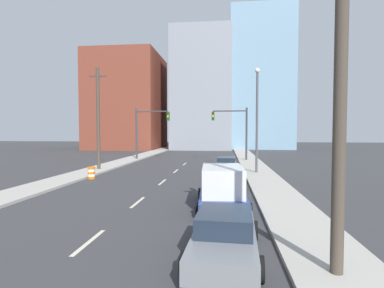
% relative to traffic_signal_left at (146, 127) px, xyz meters
% --- Properties ---
extents(sidewalk_left, '(2.69, 89.61, 0.16)m').
position_rel_traffic_signal_left_xyz_m(sidewalk_left, '(-1.96, 8.63, -4.24)').
color(sidewalk_left, '#ADA89E').
rests_on(sidewalk_left, ground).
extents(sidewalk_right, '(2.69, 89.61, 0.16)m').
position_rel_traffic_signal_left_xyz_m(sidewalk_right, '(13.25, 8.63, -4.24)').
color(sidewalk_right, '#ADA89E').
rests_on(sidewalk_right, ground).
extents(lane_stripe_at_8m, '(0.16, 2.40, 0.01)m').
position_rel_traffic_signal_left_xyz_m(lane_stripe_at_8m, '(5.64, -28.24, -4.31)').
color(lane_stripe_at_8m, beige).
rests_on(lane_stripe_at_8m, ground).
extents(lane_stripe_at_14m, '(0.16, 2.40, 0.01)m').
position_rel_traffic_signal_left_xyz_m(lane_stripe_at_14m, '(5.64, -22.53, -4.31)').
color(lane_stripe_at_14m, beige).
rests_on(lane_stripe_at_14m, ground).
extents(lane_stripe_at_20m, '(0.16, 2.40, 0.01)m').
position_rel_traffic_signal_left_xyz_m(lane_stripe_at_20m, '(5.64, -16.27, -4.31)').
color(lane_stripe_at_20m, beige).
rests_on(lane_stripe_at_20m, ground).
extents(lane_stripe_at_26m, '(0.16, 2.40, 0.01)m').
position_rel_traffic_signal_left_xyz_m(lane_stripe_at_26m, '(5.64, -10.21, -4.31)').
color(lane_stripe_at_26m, beige).
rests_on(lane_stripe_at_26m, ground).
extents(lane_stripe_at_32m, '(0.16, 2.40, 0.01)m').
position_rel_traffic_signal_left_xyz_m(lane_stripe_at_32m, '(5.64, -4.17, -4.31)').
color(lane_stripe_at_32m, beige).
rests_on(lane_stripe_at_32m, ground).
extents(building_brick_left, '(14.00, 16.00, 19.75)m').
position_rel_traffic_signal_left_xyz_m(building_brick_left, '(-10.52, 24.55, 5.56)').
color(building_brick_left, brown).
rests_on(building_brick_left, ground).
extents(building_office_center, '(12.00, 20.00, 24.11)m').
position_rel_traffic_signal_left_xyz_m(building_office_center, '(5.47, 28.55, 7.74)').
color(building_office_center, gray).
rests_on(building_office_center, ground).
extents(building_glass_right, '(13.00, 20.00, 29.09)m').
position_rel_traffic_signal_left_xyz_m(building_glass_right, '(17.68, 32.55, 10.23)').
color(building_glass_right, '#7A9EB7').
rests_on(building_glass_right, ground).
extents(traffic_signal_left, '(4.47, 0.35, 6.67)m').
position_rel_traffic_signal_left_xyz_m(traffic_signal_left, '(0.00, 0.00, 0.00)').
color(traffic_signal_left, '#38383D').
rests_on(traffic_signal_left, ground).
extents(traffic_signal_right, '(4.47, 0.35, 6.67)m').
position_rel_traffic_signal_left_xyz_m(traffic_signal_right, '(11.67, 0.00, 0.00)').
color(traffic_signal_right, '#38383D').
rests_on(traffic_signal_right, ground).
extents(utility_pole_right_near, '(1.60, 0.32, 9.66)m').
position_rel_traffic_signal_left_xyz_m(utility_pole_right_near, '(13.08, -29.97, 0.64)').
color(utility_pole_right_near, '#473D33').
rests_on(utility_pole_right_near, ground).
extents(utility_pole_left_mid, '(1.60, 0.32, 9.74)m').
position_rel_traffic_signal_left_xyz_m(utility_pole_left_mid, '(-1.73, -10.58, 0.68)').
color(utility_pole_left_mid, '#473D33').
rests_on(utility_pole_left_mid, ground).
extents(traffic_barrel, '(0.56, 0.56, 0.95)m').
position_rel_traffic_signal_left_xyz_m(traffic_barrel, '(-0.23, -15.40, -3.84)').
color(traffic_barrel, orange).
rests_on(traffic_barrel, ground).
extents(street_lamp, '(0.44, 0.44, 9.20)m').
position_rel_traffic_signal_left_xyz_m(street_lamp, '(12.98, -11.34, 0.97)').
color(street_lamp, '#4C4C51').
rests_on(street_lamp, ground).
extents(sedan_gray, '(2.29, 4.84, 1.37)m').
position_rel_traffic_signal_left_xyz_m(sedan_gray, '(10.24, -28.84, -3.68)').
color(sedan_gray, slate).
rests_on(sedan_gray, ground).
extents(box_truck_blue, '(2.68, 5.40, 2.04)m').
position_rel_traffic_signal_left_xyz_m(box_truck_blue, '(10.11, -23.09, -3.36)').
color(box_truck_blue, navy).
rests_on(box_truck_blue, ground).
extents(sedan_white, '(2.15, 4.34, 1.36)m').
position_rel_traffic_signal_left_xyz_m(sedan_white, '(10.52, -17.31, -3.69)').
color(sedan_white, silver).
rests_on(sedan_white, ground).
extents(sedan_green, '(2.17, 4.75, 1.43)m').
position_rel_traffic_signal_left_xyz_m(sedan_green, '(10.34, -10.90, -3.66)').
color(sedan_green, '#1E6033').
rests_on(sedan_green, ground).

